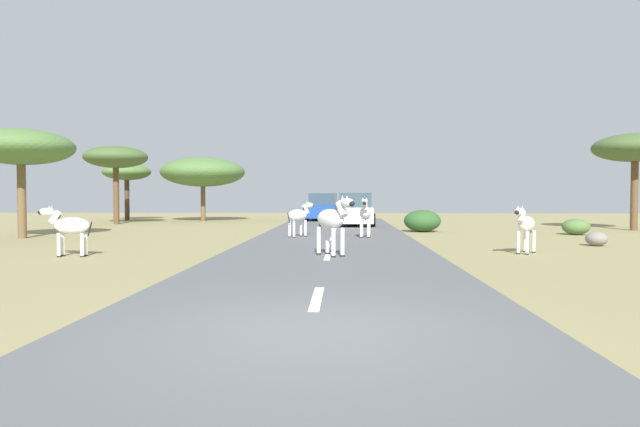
% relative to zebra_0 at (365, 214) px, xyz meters
% --- Properties ---
extents(ground_plane, '(90.00, 90.00, 0.00)m').
position_rel_zebra_0_xyz_m(ground_plane, '(-1.22, -14.43, -0.96)').
color(ground_plane, '#8E8456').
extents(road, '(6.00, 64.00, 0.05)m').
position_rel_zebra_0_xyz_m(road, '(-1.24, -14.43, -0.94)').
color(road, '#56595B').
rests_on(road, ground_plane).
extents(lane_markings, '(0.16, 56.00, 0.01)m').
position_rel_zebra_0_xyz_m(lane_markings, '(-1.24, -15.43, -0.91)').
color(lane_markings, silver).
rests_on(lane_markings, road).
extents(zebra_0, '(0.50, 1.63, 1.53)m').
position_rel_zebra_0_xyz_m(zebra_0, '(0.00, 0.00, 0.00)').
color(zebra_0, silver).
rests_on(zebra_0, road).
extents(zebra_1, '(1.01, 1.29, 1.38)m').
position_rel_zebra_0_xyz_m(zebra_1, '(4.33, -5.16, -0.14)').
color(zebra_1, silver).
rests_on(zebra_1, ground_plane).
extents(zebra_2, '(1.09, 1.23, 1.38)m').
position_rel_zebra_0_xyz_m(zebra_2, '(-2.54, 0.21, -0.09)').
color(zebra_2, silver).
rests_on(zebra_2, road).
extents(zebra_3, '(1.16, 1.51, 1.61)m').
position_rel_zebra_0_xyz_m(zebra_3, '(-1.12, -6.43, 0.05)').
color(zebra_3, silver).
rests_on(zebra_3, road).
extents(zebra_4, '(1.46, 0.43, 1.38)m').
position_rel_zebra_0_xyz_m(zebra_4, '(-8.23, -6.43, -0.14)').
color(zebra_4, silver).
rests_on(zebra_4, ground_plane).
extents(car_0, '(2.05, 4.35, 1.74)m').
position_rel_zebra_0_xyz_m(car_0, '(-0.20, 8.49, -0.11)').
color(car_0, white).
rests_on(car_0, road).
extents(car_1, '(2.25, 4.45, 1.74)m').
position_rel_zebra_0_xyz_m(car_1, '(-2.13, 14.75, -0.11)').
color(car_1, '#1E479E').
rests_on(car_1, road).
extents(tree_1, '(3.57, 3.57, 4.48)m').
position_rel_zebra_0_xyz_m(tree_1, '(-13.91, 10.20, 2.85)').
color(tree_1, brown).
rests_on(tree_1, ground_plane).
extents(tree_2, '(5.38, 5.38, 4.10)m').
position_rel_zebra_0_xyz_m(tree_2, '(-9.89, 14.22, 2.19)').
color(tree_2, brown).
rests_on(tree_2, ground_plane).
extents(tree_3, '(3.80, 3.80, 4.57)m').
position_rel_zebra_0_xyz_m(tree_3, '(12.91, 5.65, 2.91)').
color(tree_3, brown).
rests_on(tree_3, ground_plane).
extents(tree_4, '(3.93, 3.93, 4.21)m').
position_rel_zebra_0_xyz_m(tree_4, '(-13.21, -0.28, 2.53)').
color(tree_4, brown).
rests_on(tree_4, ground_plane).
extents(tree_6, '(3.13, 3.13, 3.76)m').
position_rel_zebra_0_xyz_m(tree_6, '(-15.23, 15.09, 2.21)').
color(tree_6, '#4C3823').
rests_on(tree_6, ground_plane).
extents(bush_0, '(1.67, 1.50, 1.00)m').
position_rel_zebra_0_xyz_m(bush_0, '(2.76, 4.21, -0.46)').
color(bush_0, '#2D5628').
rests_on(bush_0, ground_plane).
extents(bush_1, '(1.13, 1.02, 0.68)m').
position_rel_zebra_0_xyz_m(bush_1, '(8.95, 2.57, -0.62)').
color(bush_1, '#4C7038').
rests_on(bush_1, ground_plane).
extents(rock_0, '(0.69, 0.68, 0.48)m').
position_rel_zebra_0_xyz_m(rock_0, '(7.46, -2.61, -0.72)').
color(rock_0, gray).
rests_on(rock_0, ground_plane).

